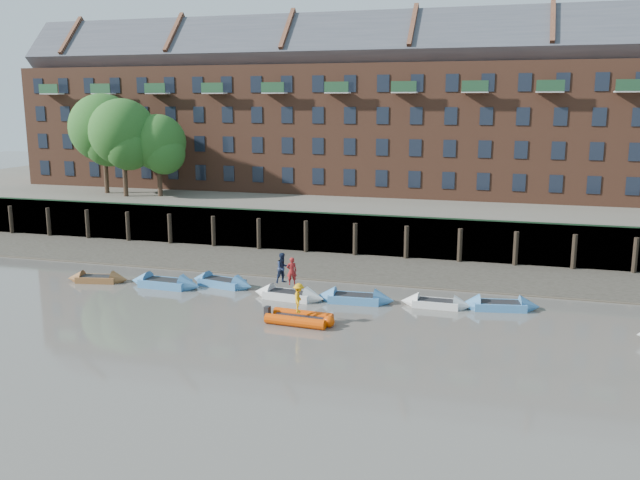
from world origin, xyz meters
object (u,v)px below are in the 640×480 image
at_px(rowboat_1, 165,283).
at_px(rowboat_4, 355,298).
at_px(rowboat_5, 436,303).
at_px(rowboat_0, 98,279).
at_px(rib_tender, 302,319).
at_px(person_rower_b, 283,268).
at_px(person_rib_crew, 299,298).
at_px(rowboat_2, 222,283).
at_px(person_rower_a, 292,271).
at_px(rowboat_6, 499,306).
at_px(rowboat_3, 289,295).

relative_size(rowboat_1, rowboat_4, 1.05).
bearing_deg(rowboat_5, rowboat_4, -174.57).
xyz_separation_m(rowboat_0, rib_tender, (15.73, -4.42, 0.07)).
height_order(rowboat_4, person_rower_b, person_rower_b).
relative_size(rowboat_4, person_rib_crew, 2.97).
bearing_deg(person_rower_b, person_rib_crew, -109.16).
distance_m(rowboat_0, rowboat_2, 8.52).
bearing_deg(rowboat_5, rib_tender, -142.20).
bearing_deg(rowboat_2, person_rower_a, -3.89).
distance_m(rowboat_1, rowboat_2, 3.67).
relative_size(rowboat_2, rowboat_6, 1.02).
bearing_deg(person_rib_crew, rib_tender, -108.49).
bearing_deg(person_rib_crew, rowboat_0, 61.34).
bearing_deg(person_rib_crew, rowboat_5, -66.09).
relative_size(rowboat_2, person_rower_b, 2.55).
height_order(rowboat_4, rowboat_6, rowboat_4).
height_order(rowboat_3, person_rower_b, person_rower_b).
xyz_separation_m(rowboat_2, person_rib_crew, (7.15, -5.78, 1.18)).
bearing_deg(rib_tender, person_rower_b, 124.60).
height_order(rowboat_5, rib_tender, rowboat_5).
height_order(rowboat_0, person_rib_crew, person_rib_crew).
bearing_deg(rowboat_0, rowboat_3, -11.86).
relative_size(rowboat_4, person_rower_a, 2.84).
relative_size(rowboat_3, rowboat_5, 1.14).
bearing_deg(rowboat_4, rib_tender, -115.53).
bearing_deg(person_rower_a, person_rib_crew, 86.80).
bearing_deg(rowboat_2, rowboat_5, 9.11).
distance_m(rib_tender, person_rib_crew, 1.15).
distance_m(rowboat_1, rowboat_5, 17.41).
bearing_deg(rowboat_4, rowboat_0, 176.74).
bearing_deg(rowboat_1, rib_tender, -20.14).
height_order(rowboat_2, rowboat_4, rowboat_4).
height_order(rowboat_6, person_rower_a, person_rower_a).
bearing_deg(rowboat_5, person_rib_crew, -143.01).
bearing_deg(rowboat_2, rowboat_4, 4.91).
height_order(rowboat_1, rowboat_5, rowboat_1).
bearing_deg(person_rower_a, rowboat_6, 159.79).
xyz_separation_m(rowboat_0, rowboat_2, (8.41, 1.38, 0.03)).
xyz_separation_m(rowboat_1, person_rower_b, (8.11, -0.01, 1.59)).
distance_m(rowboat_5, person_rower_a, 8.81).
height_order(rib_tender, person_rower_a, person_rower_a).
relative_size(rowboat_3, person_rower_a, 2.78).
xyz_separation_m(rowboat_0, person_rower_a, (13.73, -0.13, 1.54)).
relative_size(rowboat_3, person_rib_crew, 2.91).
bearing_deg(rowboat_2, rowboat_0, -158.74).
height_order(rib_tender, person_rib_crew, person_rib_crew).
xyz_separation_m(rowboat_1, rowboat_6, (20.99, 1.09, -0.02)).
height_order(rowboat_4, person_rib_crew, person_rib_crew).
relative_size(rowboat_1, rowboat_2, 1.05).
distance_m(rowboat_2, person_rib_crew, 9.27).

